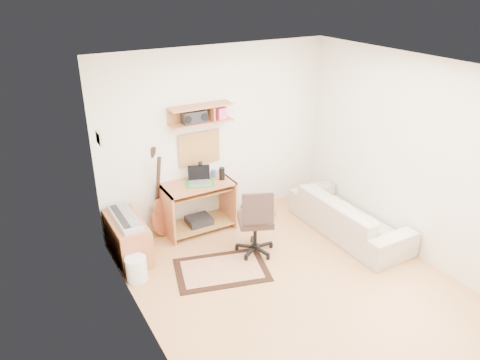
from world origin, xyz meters
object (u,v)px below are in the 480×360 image
desk (198,207)px  sofa (349,210)px  task_chair (255,220)px  cabinet (127,238)px  printer (257,209)px

desk → sofa: size_ratio=0.52×
task_chair → sofa: size_ratio=0.51×
cabinet → sofa: size_ratio=0.47×
task_chair → desk: bearing=136.8°
printer → sofa: (0.85, -1.14, 0.29)m
desk → task_chair: task_chair is taller
desk → printer: desk is taller
desk → printer: (0.99, -0.02, -0.29)m
printer → sofa: sofa is taller
sofa → task_chair: bearing=80.6°
desk → task_chair: bearing=-66.2°
desk → task_chair: (0.41, -0.92, 0.12)m
desk → cabinet: desk is taller
desk → printer: bearing=-1.1°
printer → task_chair: bearing=-147.9°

